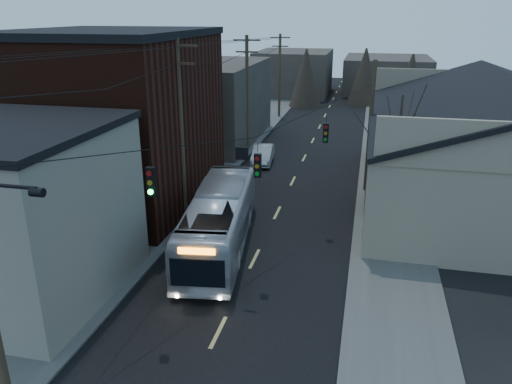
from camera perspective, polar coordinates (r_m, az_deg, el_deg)
road_surface at (r=38.92m, az=5.13°, el=3.10°), size 9.00×110.00×0.02m
sidewalk_left at (r=40.23m, az=-4.09°, el=3.76°), size 4.00×110.00×0.12m
sidewalk_right at (r=38.64m, az=14.73°, el=2.46°), size 4.00×110.00×0.12m
building_clapboard at (r=22.49m, az=-26.30°, el=-2.37°), size 8.00×8.00×7.00m
building_brick at (r=31.39m, az=-15.84°, el=7.72°), size 10.00×12.00×10.00m
building_left_far at (r=45.93m, az=-5.66°, el=10.16°), size 9.00×14.00×7.00m
warehouse at (r=34.06m, az=26.26°, el=3.33°), size 16.16×20.60×7.73m
building_far_left at (r=73.22m, az=4.34°, el=13.44°), size 10.00×12.00×6.00m
building_far_right at (r=77.47m, az=14.71°, el=12.85°), size 12.00×14.00×5.00m
bare_tree at (r=28.06m, az=15.74°, el=3.38°), size 0.40×0.40×7.20m
utility_lines at (r=32.70m, az=-1.52°, el=8.85°), size 11.24×45.28×10.50m
bus at (r=24.73m, az=-4.26°, el=-3.29°), size 3.98×11.10×3.02m
parked_car at (r=39.14m, az=0.78°, el=4.32°), size 1.88×4.34×1.39m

